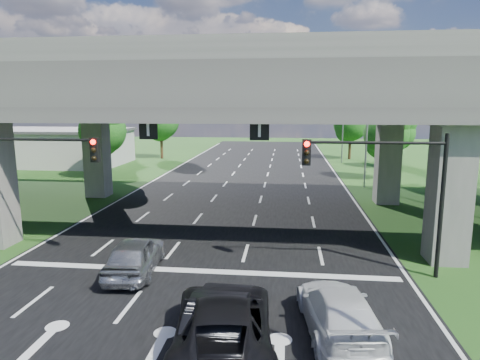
% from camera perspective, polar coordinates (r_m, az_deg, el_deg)
% --- Properties ---
extents(ground, '(160.00, 160.00, 0.00)m').
position_cam_1_polar(ground, '(15.87, -8.24, -16.72)').
color(ground, '#1F4717').
rests_on(ground, ground).
extents(road, '(18.00, 120.00, 0.03)m').
position_cam_1_polar(road, '(25.01, -2.51, -6.49)').
color(road, black).
rests_on(road, ground).
extents(overpass, '(80.00, 15.00, 10.00)m').
position_cam_1_polar(overpass, '(25.98, -1.96, 11.78)').
color(overpass, '#34322F').
rests_on(overpass, ground).
extents(warehouse, '(20.00, 10.00, 4.00)m').
position_cam_1_polar(warehouse, '(57.27, -25.07, 3.94)').
color(warehouse, '#9E9E99').
rests_on(warehouse, ground).
extents(signal_right, '(5.76, 0.54, 6.00)m').
position_cam_1_polar(signal_right, '(18.35, 19.18, 0.28)').
color(signal_right, black).
rests_on(signal_right, ground).
extents(signal_left, '(5.76, 0.54, 6.00)m').
position_cam_1_polar(signal_left, '(21.27, -26.61, 1.04)').
color(signal_left, black).
rests_on(signal_left, ground).
extents(streetlight_far, '(3.38, 0.25, 10.00)m').
position_cam_1_polar(streetlight_far, '(38.26, 16.04, 7.72)').
color(streetlight_far, gray).
rests_on(streetlight_far, ground).
extents(streetlight_beyond, '(3.38, 0.25, 10.00)m').
position_cam_1_polar(streetlight_beyond, '(54.09, 13.20, 8.40)').
color(streetlight_beyond, gray).
rests_on(streetlight_beyond, ground).
extents(tree_left_near, '(4.50, 4.50, 7.80)m').
position_cam_1_polar(tree_left_near, '(43.51, -17.80, 6.50)').
color(tree_left_near, black).
rests_on(tree_left_near, ground).
extents(tree_left_mid, '(3.91, 3.90, 6.76)m').
position_cam_1_polar(tree_left_mid, '(52.06, -17.22, 6.32)').
color(tree_left_mid, black).
rests_on(tree_left_mid, ground).
extents(tree_left_far, '(4.80, 4.80, 8.32)m').
position_cam_1_polar(tree_left_far, '(58.17, -10.47, 7.89)').
color(tree_left_far, black).
rests_on(tree_left_far, ground).
extents(tree_right_near, '(4.20, 4.20, 7.28)m').
position_cam_1_polar(tree_right_near, '(42.82, 18.97, 5.96)').
color(tree_right_near, black).
rests_on(tree_right_near, ground).
extents(tree_right_mid, '(3.91, 3.90, 6.76)m').
position_cam_1_polar(tree_right_mid, '(51.30, 20.30, 6.10)').
color(tree_right_mid, black).
rests_on(tree_right_mid, ground).
extents(tree_right_far, '(4.50, 4.50, 7.80)m').
position_cam_1_polar(tree_right_far, '(58.35, 14.61, 7.43)').
color(tree_right_far, black).
rests_on(tree_right_far, ground).
extents(car_silver, '(2.28, 4.80, 1.58)m').
position_cam_1_polar(car_silver, '(18.93, -13.81, -9.70)').
color(car_silver, '#9D9EA4').
rests_on(car_silver, road).
extents(car_dark, '(1.67, 4.76, 1.57)m').
position_cam_1_polar(car_dark, '(13.50, -2.67, -17.82)').
color(car_dark, black).
rests_on(car_dark, road).
extents(car_white, '(2.67, 5.31, 1.48)m').
position_cam_1_polar(car_white, '(14.23, 13.02, -16.71)').
color(car_white, silver).
rests_on(car_white, road).
extents(car_trailing, '(3.47, 6.35, 1.69)m').
position_cam_1_polar(car_trailing, '(12.97, -2.22, -18.74)').
color(car_trailing, black).
rests_on(car_trailing, road).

